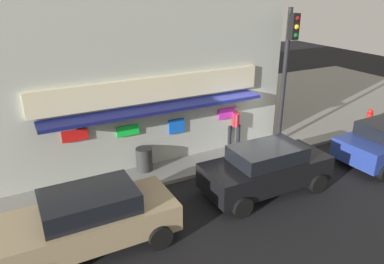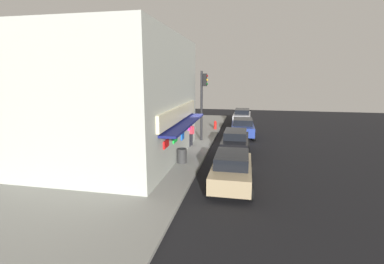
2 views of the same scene
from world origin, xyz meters
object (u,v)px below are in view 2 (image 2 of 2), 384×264
(fire_hydrant, at_px, (215,125))
(parked_car_black, at_px, (235,142))
(trash_can, at_px, (182,156))
(potted_plant_by_doorway, at_px, (161,158))
(potted_plant_by_window, at_px, (158,151))
(parked_car_blue, at_px, (242,127))
(pedestrian, at_px, (191,133))
(traffic_light, at_px, (203,97))
(parked_car_silver, at_px, (242,117))
(parked_car_tan, at_px, (232,169))

(fire_hydrant, xyz_separation_m, parked_car_black, (-7.85, -2.25, 0.30))
(trash_can, relative_size, potted_plant_by_doorway, 0.84)
(potted_plant_by_window, height_order, parked_car_blue, parked_car_blue)
(pedestrian, height_order, parked_car_blue, pedestrian)
(trash_can, distance_m, parked_car_blue, 9.14)
(parked_car_blue, bearing_deg, fire_hydrant, 47.61)
(traffic_light, relative_size, potted_plant_by_doorway, 5.38)
(parked_car_silver, bearing_deg, potted_plant_by_doorway, 165.61)
(traffic_light, xyz_separation_m, parked_car_blue, (2.54, -3.07, -2.76))
(potted_plant_by_window, bearing_deg, fire_hydrant, -12.31)
(pedestrian, bearing_deg, trash_can, -175.88)
(fire_hydrant, xyz_separation_m, potted_plant_by_doorway, (-12.10, 1.59, 0.17))
(parked_car_blue, xyz_separation_m, parked_car_black, (-5.46, 0.38, 0.01))
(potted_plant_by_doorway, xyz_separation_m, parked_car_silver, (15.76, -4.05, 0.18))
(potted_plant_by_window, xyz_separation_m, parked_car_blue, (8.17, -4.93, 0.18))
(potted_plant_by_window, distance_m, parked_car_black, 5.30)
(pedestrian, height_order, parked_car_black, pedestrian)
(potted_plant_by_window, height_order, parked_car_black, parked_car_black)
(trash_can, distance_m, parked_car_tan, 3.98)
(parked_car_silver, height_order, parked_car_tan, parked_car_silver)
(fire_hydrant, relative_size, parked_car_blue, 0.20)
(fire_hydrant, bearing_deg, pedestrian, 171.72)
(potted_plant_by_doorway, xyz_separation_m, parked_car_tan, (-1.36, -3.92, 0.12))
(potted_plant_by_doorway, bearing_deg, parked_car_blue, -23.49)
(pedestrian, xyz_separation_m, parked_car_tan, (-6.55, -3.33, -0.28))
(parked_car_blue, bearing_deg, trash_can, 158.55)
(potted_plant_by_doorway, distance_m, parked_car_blue, 10.58)
(potted_plant_by_window, height_order, parked_car_silver, parked_car_silver)
(parked_car_black, bearing_deg, parked_car_silver, -1.03)
(parked_car_silver, bearing_deg, traffic_light, 161.41)
(parked_car_black, bearing_deg, fire_hydrant, 15.96)
(potted_plant_by_window, bearing_deg, trash_can, -101.86)
(trash_can, bearing_deg, parked_car_tan, -130.11)
(fire_hydrant, relative_size, parked_car_silver, 0.19)
(traffic_light, xyz_separation_m, potted_plant_by_doorway, (-7.16, 1.15, -2.88))
(fire_hydrant, bearing_deg, traffic_light, 174.89)
(fire_hydrant, height_order, potted_plant_by_doorway, potted_plant_by_doorway)
(parked_car_blue, bearing_deg, parked_car_silver, 1.62)
(traffic_light, xyz_separation_m, potted_plant_by_window, (-5.63, 1.86, -2.94))
(potted_plant_by_doorway, relative_size, parked_car_tan, 0.23)
(potted_plant_by_doorway, bearing_deg, pedestrian, -6.46)
(pedestrian, relative_size, parked_car_silver, 0.40)
(potted_plant_by_doorway, relative_size, parked_car_blue, 0.24)
(traffic_light, relative_size, parked_car_tan, 1.26)
(traffic_light, distance_m, parked_car_black, 4.82)
(pedestrian, height_order, parked_car_silver, pedestrian)
(potted_plant_by_doorway, bearing_deg, parked_car_silver, -14.39)
(pedestrian, height_order, parked_car_tan, pedestrian)
(traffic_light, bearing_deg, fire_hydrant, -5.11)
(parked_car_silver, height_order, parked_car_blue, parked_car_silver)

